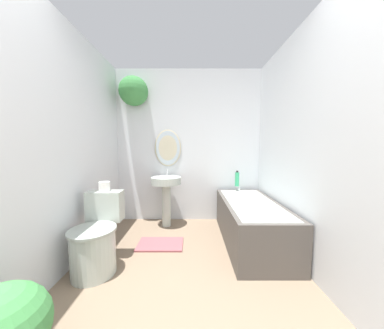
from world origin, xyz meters
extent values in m
cube|color=silver|center=(0.00, 2.67, 1.20)|extent=(2.39, 0.06, 2.40)
ellipsoid|color=beige|center=(-0.33, 2.62, 1.17)|extent=(0.42, 0.02, 0.58)
ellipsoid|color=silver|center=(-0.33, 2.62, 1.17)|extent=(0.38, 0.01, 0.54)
cylinder|color=#47474C|center=(-0.82, 2.51, 2.12)|extent=(0.19, 0.19, 0.11)
sphere|color=#3D8442|center=(-0.82, 2.51, 2.02)|extent=(0.43, 0.43, 0.43)
cube|color=silver|center=(-1.16, 1.32, 1.20)|extent=(0.06, 2.76, 2.40)
cube|color=silver|center=(1.16, 1.32, 1.20)|extent=(0.06, 2.76, 2.40)
cylinder|color=#B2BCB2|center=(-0.86, 1.26, 0.21)|extent=(0.39, 0.39, 0.41)
cylinder|color=#97A097|center=(-0.86, 1.26, 0.42)|extent=(0.42, 0.42, 0.02)
cube|color=#B2BCB2|center=(-0.86, 1.54, 0.57)|extent=(0.36, 0.16, 0.31)
cylinder|color=#B2BCB2|center=(-0.33, 2.38, 0.32)|extent=(0.13, 0.13, 0.64)
cylinder|color=#B2BCB2|center=(-0.33, 2.38, 0.69)|extent=(0.44, 0.44, 0.10)
cylinder|color=silver|center=(-0.33, 2.50, 0.79)|extent=(0.02, 0.02, 0.10)
cube|color=#4C4742|center=(0.79, 1.88, 0.25)|extent=(0.66, 1.42, 0.51)
cube|color=#B2BCB2|center=(0.79, 1.88, 0.49)|extent=(0.56, 1.32, 0.04)
cylinder|color=silver|center=(0.79, 2.49, 0.55)|extent=(0.04, 0.04, 0.08)
cylinder|color=#38B275|center=(0.75, 2.48, 0.70)|extent=(0.06, 0.06, 0.21)
cylinder|color=black|center=(0.75, 2.48, 0.81)|extent=(0.03, 0.03, 0.02)
cube|color=#934C51|center=(-0.33, 1.80, 0.01)|extent=(0.54, 0.34, 0.02)
cylinder|color=white|center=(-0.86, 1.54, 0.78)|extent=(0.11, 0.11, 0.10)
camera|label=1|loc=(0.05, -0.45, 1.18)|focal=18.00mm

